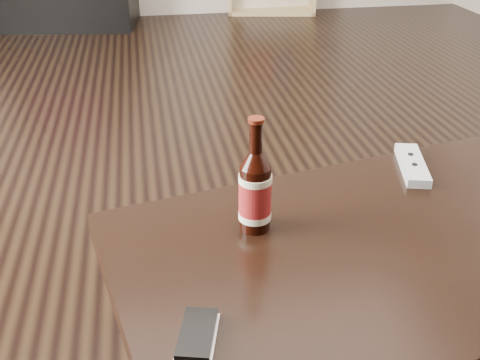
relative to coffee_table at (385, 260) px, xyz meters
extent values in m
cube|color=black|center=(-0.18, 0.86, -0.35)|extent=(5.00, 6.00, 0.01)
cube|color=tan|center=(0.65, 3.81, -0.33)|extent=(0.76, 0.45, 0.03)
cube|color=black|center=(0.00, 0.00, 0.03)|extent=(1.18, 0.83, 0.05)
cylinder|color=black|center=(-0.50, 0.14, -0.17)|extent=(0.07, 0.07, 0.35)
cylinder|color=black|center=(0.40, 0.33, -0.17)|extent=(0.07, 0.07, 0.35)
cylinder|color=black|center=(-0.25, 0.08, 0.12)|extent=(0.07, 0.07, 0.14)
cylinder|color=maroon|center=(-0.25, 0.08, 0.13)|extent=(0.08, 0.08, 0.09)
cylinder|color=#F9F0CA|center=(-0.25, 0.08, 0.17)|extent=(0.08, 0.08, 0.01)
cylinder|color=#F9F0CA|center=(-0.25, 0.08, 0.08)|extent=(0.08, 0.08, 0.01)
cone|color=black|center=(-0.25, 0.08, 0.21)|extent=(0.07, 0.07, 0.03)
cylinder|color=black|center=(-0.25, 0.08, 0.25)|extent=(0.03, 0.03, 0.06)
cylinder|color=maroon|center=(-0.25, 0.08, 0.29)|extent=(0.04, 0.04, 0.01)
cube|color=silver|center=(-0.40, -0.21, 0.06)|extent=(0.08, 0.12, 0.01)
cube|color=black|center=(-0.40, -0.21, 0.06)|extent=(0.08, 0.12, 0.02)
cylinder|color=silver|center=(-0.41, -0.24, 0.07)|extent=(0.03, 0.03, 0.00)
cube|color=#B8B8BB|center=(0.17, 0.27, 0.06)|extent=(0.10, 0.20, 0.02)
cylinder|color=black|center=(0.18, 0.30, 0.08)|extent=(0.02, 0.02, 0.00)
cylinder|color=black|center=(0.17, 0.24, 0.08)|extent=(0.02, 0.02, 0.00)
camera|label=1|loc=(-0.45, -0.84, 0.69)|focal=42.00mm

